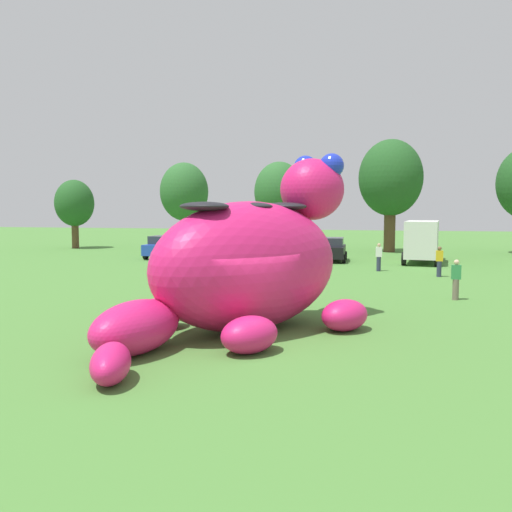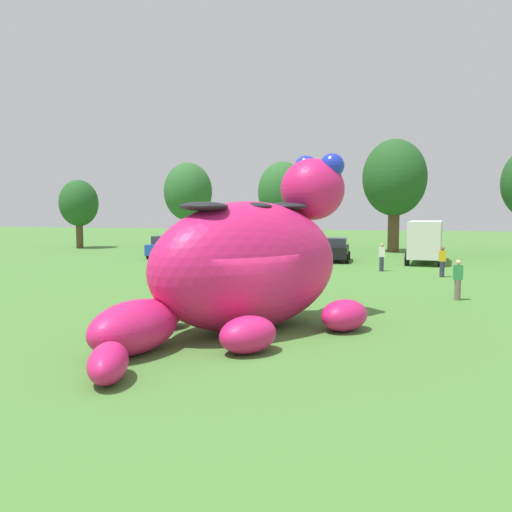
{
  "view_description": "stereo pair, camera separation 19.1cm",
  "coord_description": "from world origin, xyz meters",
  "px_view_note": "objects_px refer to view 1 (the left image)",
  "views": [
    {
      "loc": [
        3.54,
        -15.4,
        3.9
      ],
      "look_at": [
        -0.47,
        2.58,
        2.27
      ],
      "focal_mm": 38.82,
      "sensor_mm": 36.0,
      "label": 1
    },
    {
      "loc": [
        3.73,
        -15.36,
        3.9
      ],
      "look_at": [
        -0.47,
        2.58,
        2.27
      ],
      "focal_mm": 38.82,
      "sensor_mm": 36.0,
      "label": 2
    }
  ],
  "objects_px": {
    "car_green": "(286,249)",
    "car_orange": "(207,247)",
    "spectator_near_inflatable": "(456,280)",
    "car_blue": "(163,247)",
    "car_black": "(333,249)",
    "spectator_mid_field": "(439,262)",
    "car_yellow": "(248,248)",
    "giant_inflatable_creature": "(249,264)",
    "box_truck": "(422,240)",
    "spectator_wandering": "(379,257)"
  },
  "relations": [
    {
      "from": "car_orange",
      "to": "box_truck",
      "type": "xyz_separation_m",
      "value": [
        15.82,
        -0.03,
        0.74
      ]
    },
    {
      "from": "giant_inflatable_creature",
      "to": "car_black",
      "type": "height_order",
      "value": "giant_inflatable_creature"
    },
    {
      "from": "car_blue",
      "to": "car_orange",
      "type": "bearing_deg",
      "value": 12.99
    },
    {
      "from": "spectator_wandering",
      "to": "box_truck",
      "type": "bearing_deg",
      "value": 63.61
    },
    {
      "from": "spectator_mid_field",
      "to": "spectator_wandering",
      "type": "height_order",
      "value": "same"
    },
    {
      "from": "spectator_near_inflatable",
      "to": "spectator_wandering",
      "type": "bearing_deg",
      "value": 107.56
    },
    {
      "from": "giant_inflatable_creature",
      "to": "car_yellow",
      "type": "xyz_separation_m",
      "value": [
        -5.47,
        22.8,
        -1.25
      ]
    },
    {
      "from": "car_black",
      "to": "spectator_wandering",
      "type": "relative_size",
      "value": 2.42
    },
    {
      "from": "giant_inflatable_creature",
      "to": "spectator_mid_field",
      "type": "relative_size",
      "value": 6.52
    },
    {
      "from": "car_black",
      "to": "car_yellow",
      "type": "bearing_deg",
      "value": -177.95
    },
    {
      "from": "car_yellow",
      "to": "car_blue",
      "type": "bearing_deg",
      "value": -179.16
    },
    {
      "from": "car_black",
      "to": "spectator_mid_field",
      "type": "relative_size",
      "value": 2.42
    },
    {
      "from": "giant_inflatable_creature",
      "to": "box_truck",
      "type": "height_order",
      "value": "giant_inflatable_creature"
    },
    {
      "from": "car_green",
      "to": "box_truck",
      "type": "distance_m",
      "value": 9.62
    },
    {
      "from": "car_green",
      "to": "spectator_near_inflatable",
      "type": "relative_size",
      "value": 2.49
    },
    {
      "from": "car_green",
      "to": "giant_inflatable_creature",
      "type": "bearing_deg",
      "value": -83.49
    },
    {
      "from": "giant_inflatable_creature",
      "to": "spectator_wandering",
      "type": "xyz_separation_m",
      "value": [
        4.01,
        17.47,
        -1.26
      ]
    },
    {
      "from": "car_black",
      "to": "car_green",
      "type": "bearing_deg",
      "value": -177.21
    },
    {
      "from": "spectator_near_inflatable",
      "to": "car_black",
      "type": "bearing_deg",
      "value": 112.4
    },
    {
      "from": "car_green",
      "to": "spectator_near_inflatable",
      "type": "height_order",
      "value": "car_green"
    },
    {
      "from": "car_green",
      "to": "car_black",
      "type": "distance_m",
      "value": 3.37
    },
    {
      "from": "car_green",
      "to": "spectator_mid_field",
      "type": "distance_m",
      "value": 12.44
    },
    {
      "from": "car_orange",
      "to": "spectator_near_inflatable",
      "type": "distance_m",
      "value": 22.71
    },
    {
      "from": "car_orange",
      "to": "car_green",
      "type": "distance_m",
      "value": 6.27
    },
    {
      "from": "car_green",
      "to": "car_black",
      "type": "height_order",
      "value": "same"
    },
    {
      "from": "car_yellow",
      "to": "car_green",
      "type": "distance_m",
      "value": 2.86
    },
    {
      "from": "car_yellow",
      "to": "spectator_mid_field",
      "type": "xyz_separation_m",
      "value": [
        12.8,
        -7.42,
        -0.01
      ]
    },
    {
      "from": "car_blue",
      "to": "spectator_mid_field",
      "type": "xyz_separation_m",
      "value": [
        19.5,
        -7.33,
        -0.01
      ]
    },
    {
      "from": "spectator_mid_field",
      "to": "giant_inflatable_creature",
      "type": "bearing_deg",
      "value": -115.49
    },
    {
      "from": "car_blue",
      "to": "car_black",
      "type": "xyz_separation_m",
      "value": [
        12.93,
        0.32,
        0.0
      ]
    },
    {
      "from": "giant_inflatable_creature",
      "to": "car_black",
      "type": "xyz_separation_m",
      "value": [
        0.76,
        23.02,
        -1.25
      ]
    },
    {
      "from": "giant_inflatable_creature",
      "to": "spectator_near_inflatable",
      "type": "distance_m",
      "value": 10.4
    },
    {
      "from": "car_orange",
      "to": "spectator_mid_field",
      "type": "relative_size",
      "value": 2.49
    },
    {
      "from": "car_orange",
      "to": "car_green",
      "type": "height_order",
      "value": "same"
    },
    {
      "from": "box_truck",
      "to": "spectator_mid_field",
      "type": "relative_size",
      "value": 3.86
    },
    {
      "from": "car_blue",
      "to": "box_truck",
      "type": "height_order",
      "value": "box_truck"
    },
    {
      "from": "car_orange",
      "to": "spectator_mid_field",
      "type": "height_order",
      "value": "car_orange"
    },
    {
      "from": "car_green",
      "to": "car_orange",
      "type": "bearing_deg",
      "value": 174.42
    },
    {
      "from": "car_orange",
      "to": "car_yellow",
      "type": "height_order",
      "value": "same"
    },
    {
      "from": "car_yellow",
      "to": "car_green",
      "type": "relative_size",
      "value": 0.96
    },
    {
      "from": "car_orange",
      "to": "car_green",
      "type": "xyz_separation_m",
      "value": [
        6.24,
        -0.61,
        0.0
      ]
    },
    {
      "from": "car_orange",
      "to": "car_blue",
      "type": "bearing_deg",
      "value": -167.01
    },
    {
      "from": "box_truck",
      "to": "car_green",
      "type": "bearing_deg",
      "value": -176.56
    },
    {
      "from": "car_orange",
      "to": "car_black",
      "type": "relative_size",
      "value": 1.03
    },
    {
      "from": "car_black",
      "to": "spectator_mid_field",
      "type": "height_order",
      "value": "car_black"
    },
    {
      "from": "car_blue",
      "to": "spectator_wandering",
      "type": "xyz_separation_m",
      "value": [
        16.18,
        -5.23,
        -0.01
      ]
    },
    {
      "from": "box_truck",
      "to": "spectator_mid_field",
      "type": "xyz_separation_m",
      "value": [
        0.36,
        -8.06,
        -0.75
      ]
    },
    {
      "from": "giant_inflatable_creature",
      "to": "car_blue",
      "type": "height_order",
      "value": "giant_inflatable_creature"
    },
    {
      "from": "car_yellow",
      "to": "spectator_near_inflatable",
      "type": "bearing_deg",
      "value": -50.57
    },
    {
      "from": "car_blue",
      "to": "spectator_near_inflatable",
      "type": "relative_size",
      "value": 2.42
    }
  ]
}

